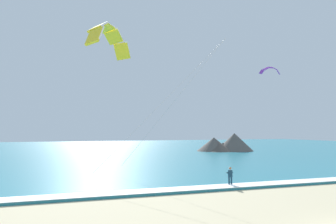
{
  "coord_description": "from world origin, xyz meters",
  "views": [
    {
      "loc": [
        -15.75,
        -13.15,
        4.87
      ],
      "look_at": [
        -4.01,
        16.88,
        6.34
      ],
      "focal_mm": 40.1,
      "sensor_mm": 36.0,
      "label": 1
    }
  ],
  "objects": [
    {
      "name": "sea",
      "position": [
        0.0,
        72.88,
        0.1
      ],
      "size": [
        200.0,
        120.0,
        0.2
      ],
      "primitive_type": "cube",
      "color": "teal",
      "rests_on": "ground"
    },
    {
      "name": "kite_primary",
      "position": [
        -8.4,
        20.99,
        13.5
      ],
      "size": [
        11.48,
        9.45,
        13.46
      ],
      "color": "yellow"
    },
    {
      "name": "headland_right",
      "position": [
        24.58,
        56.8,
        1.62
      ],
      "size": [
        12.31,
        9.74,
        4.01
      ],
      "color": "#47423D",
      "rests_on": "ground"
    },
    {
      "name": "surfboard",
      "position": [
        0.64,
        14.42,
        0.03
      ],
      "size": [
        0.86,
        1.47,
        0.09
      ],
      "color": "#E04C38",
      "rests_on": "ground"
    },
    {
      "name": "surf_foam",
      "position": [
        0.0,
        13.88,
        0.22
      ],
      "size": [
        200.0,
        2.04,
        0.04
      ],
      "primitive_type": "cube",
      "color": "white",
      "rests_on": "sea"
    },
    {
      "name": "kite_distant",
      "position": [
        24.68,
        41.03,
        15.26
      ],
      "size": [
        3.9,
        1.46,
        1.42
      ],
      "color": "purple"
    },
    {
      "name": "kitesurfer",
      "position": [
        0.64,
        14.43,
        0.94
      ],
      "size": [
        0.63,
        0.62,
        1.69
      ],
      "color": "#143347",
      "rests_on": "ground"
    }
  ]
}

